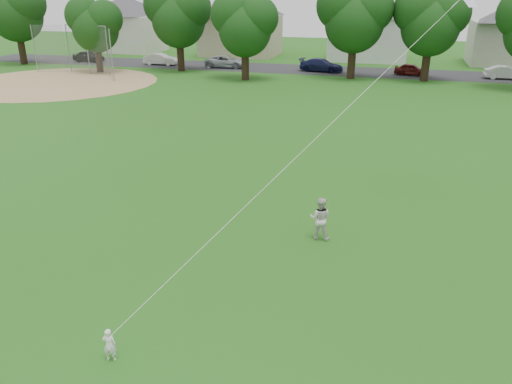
# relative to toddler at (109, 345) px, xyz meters

# --- Properties ---
(ground) EXTENTS (160.00, 160.00, 0.00)m
(ground) POSITION_rel_toddler_xyz_m (1.74, 3.21, -0.42)
(ground) COLOR #245613
(ground) RESTS_ON ground
(street) EXTENTS (90.00, 7.00, 0.01)m
(street) POSITION_rel_toddler_xyz_m (1.74, 45.21, -0.42)
(street) COLOR #2D2D30
(street) RESTS_ON ground
(dirt_infield) EXTENTS (18.00, 18.00, 0.02)m
(dirt_infield) POSITION_rel_toddler_xyz_m (-24.26, 31.21, -0.41)
(dirt_infield) COLOR #9E7F51
(dirt_infield) RESTS_ON ground
(toddler) EXTENTS (0.35, 0.27, 0.84)m
(toddler) POSITION_rel_toddler_xyz_m (0.00, 0.00, 0.00)
(toddler) COLOR white
(toddler) RESTS_ON ground
(older_boy) EXTENTS (0.72, 0.57, 1.47)m
(older_boy) POSITION_rel_toddler_xyz_m (3.58, 7.24, 0.31)
(older_boy) COLOR silver
(older_boy) RESTS_ON ground
(kite) EXTENTS (4.36, 6.72, 15.91)m
(kite) POSITION_rel_toddler_xyz_m (3.77, 6.06, 3.70)
(kite) COLOR white
(kite) RESTS_ON ground
(baseball_backstop) EXTENTS (10.22, 4.00, 4.62)m
(baseball_backstop) POSITION_rel_toddler_xyz_m (-24.33, 35.97, 1.89)
(baseball_backstop) COLOR gray
(baseball_backstop) RESTS_ON ground
(tree_row) EXTENTS (81.84, 8.80, 10.11)m
(tree_row) POSITION_rel_toddler_xyz_m (7.54, 39.64, 5.59)
(tree_row) COLOR black
(tree_row) RESTS_ON ground
(parked_cars) EXTENTS (64.87, 2.37, 1.29)m
(parked_cars) POSITION_rel_toddler_xyz_m (2.12, 44.21, 0.21)
(parked_cars) COLOR black
(parked_cars) RESTS_ON ground
(house_row) EXTENTS (76.40, 13.91, 10.12)m
(house_row) POSITION_rel_toddler_xyz_m (2.69, 55.21, 4.16)
(house_row) COLOR silver
(house_row) RESTS_ON ground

